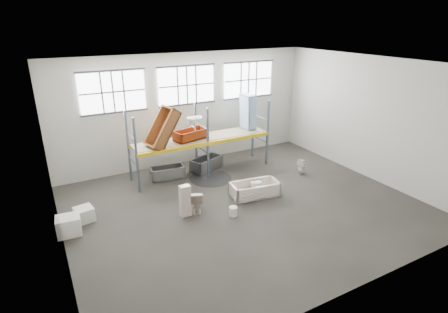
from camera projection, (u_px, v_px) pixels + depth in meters
floor at (244, 207)px, 13.03m from camera, size 12.00×10.00×0.10m
ceiling at (247, 63)px, 11.20m from camera, size 12.00×10.00×0.10m
wall_back at (187, 109)px, 16.25m from camera, size 12.00×0.10×5.00m
wall_front at (364, 203)px, 7.98m from camera, size 12.00×0.10×5.00m
wall_left at (49, 175)px, 9.42m from camera, size 0.10×10.00×5.00m
wall_right at (370, 118)px, 14.81m from camera, size 0.10×10.00×5.00m
window_left at (113, 92)px, 14.34m from camera, size 2.60×0.04×1.60m
window_mid at (187, 85)px, 15.77m from camera, size 2.60×0.04×1.60m
window_right at (248, 80)px, 17.19m from camera, size 2.60×0.04×1.60m
rack_upright_la at (136, 156)px, 13.51m from camera, size 0.08×0.08×3.00m
rack_upright_lb at (128, 147)px, 14.50m from camera, size 0.08×0.08×3.00m
rack_upright_ma at (208, 144)px, 14.85m from camera, size 0.08×0.08×3.00m
rack_upright_mb at (196, 136)px, 15.83m from camera, size 0.08×0.08×3.00m
rack_upright_ra at (267, 133)px, 16.19m from camera, size 0.08×0.08×3.00m
rack_upright_rb at (253, 127)px, 17.17m from camera, size 0.08×0.08×3.00m
rack_beam_front at (208, 144)px, 14.85m from camera, size 6.00×0.10×0.14m
rack_beam_back at (196, 136)px, 15.83m from camera, size 6.00×0.10×0.14m
shelf_deck at (202, 138)px, 15.31m from camera, size 5.90×1.10×0.03m
wet_patch at (211, 178)px, 15.23m from camera, size 1.80×1.80×0.00m
bathtub_beige at (255, 189)px, 13.66m from camera, size 1.93×1.12×0.54m
cistern_spare at (256, 187)px, 13.83m from camera, size 0.46×0.30×0.41m
sink_in_tub at (240, 192)px, 13.66m from camera, size 0.57×0.57×0.16m
toilet_beige at (197, 200)px, 12.57m from camera, size 0.69×0.86×0.77m
cistern_tall at (185, 201)px, 12.17m from camera, size 0.37×0.24×1.12m
toilet_white at (301, 167)px, 15.54m from camera, size 0.41×0.41×0.69m
steel_tub_left at (167, 172)px, 15.16m from camera, size 1.48×0.83×0.52m
steel_tub_right at (206, 163)px, 16.08m from camera, size 1.64×1.19×0.55m
rust_tub_flat at (191, 134)px, 14.98m from camera, size 1.54×0.98×0.40m
rust_tub_tilted at (162, 128)px, 14.14m from camera, size 1.55×1.12×1.71m
sink_on_shelf at (195, 130)px, 14.66m from camera, size 0.69×0.57×0.57m
blue_tub_upright at (248, 112)px, 16.21m from camera, size 0.55×0.77×1.58m
bucket at (233, 211)px, 12.29m from camera, size 0.38×0.38×0.33m
carton_near at (69, 226)px, 11.19m from camera, size 0.76×0.67×0.61m
carton_far at (84, 214)px, 11.97m from camera, size 0.66×0.66×0.48m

